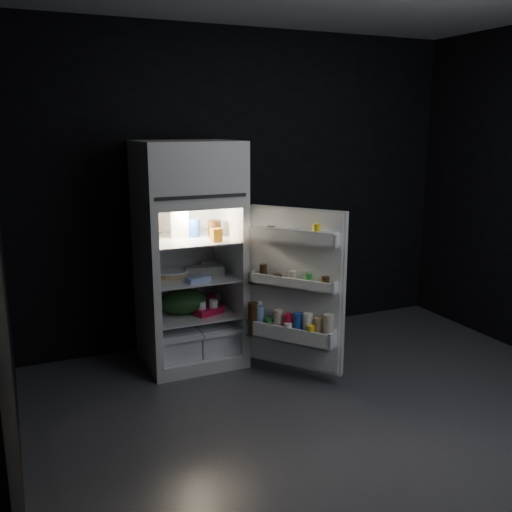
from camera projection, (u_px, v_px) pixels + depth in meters
name	position (u px, v px, depth m)	size (l,w,h in m)	color
floor	(344.00, 414.00, 3.82)	(4.00, 3.40, 0.00)	#47474B
wall_back	(245.00, 188.00, 5.04)	(4.00, 0.00, 2.70)	black
refrigerator	(188.00, 246.00, 4.53)	(0.76, 0.71, 1.78)	silver
fridge_door	(294.00, 293.00, 4.22)	(0.59, 0.69, 1.22)	silver
milk_jug	(180.00, 222.00, 4.50)	(0.13, 0.13, 0.24)	white
mayo_jar	(193.00, 228.00, 4.53)	(0.11, 0.11, 0.14)	#214CB3
jam_jar	(215.00, 228.00, 4.55)	(0.11, 0.11, 0.13)	#301D0D
amber_bottle	(151.00, 225.00, 4.45)	(0.07, 0.07, 0.22)	#B57A1D
small_carton	(216.00, 235.00, 4.34)	(0.08, 0.06, 0.10)	orange
egg_carton	(204.00, 270.00, 4.55)	(0.31, 0.12, 0.07)	gray
pie	(171.00, 273.00, 4.52)	(0.29, 0.29, 0.04)	tan
flat_package	(198.00, 279.00, 4.35)	(0.18, 0.09, 0.04)	#8AA5D5
wrapped_pkg	(209.00, 264.00, 4.80)	(0.11, 0.09, 0.05)	beige
produce_bag	(183.00, 301.00, 4.54)	(0.37, 0.32, 0.20)	#193815
yogurt_tray	(209.00, 311.00, 4.54)	(0.23, 0.12, 0.05)	red
small_can_red	(211.00, 299.00, 4.78)	(0.06, 0.06, 0.09)	red
small_can_silver	(217.00, 298.00, 4.80)	(0.07, 0.07, 0.09)	silver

